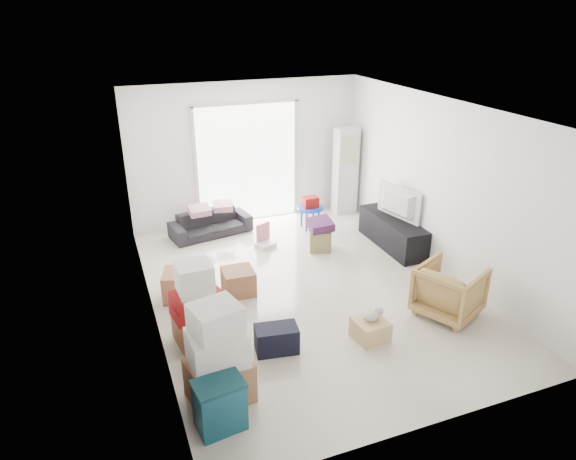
# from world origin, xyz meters

# --- Properties ---
(room_shell) EXTENTS (4.98, 6.48, 3.18)m
(room_shell) POSITION_xyz_m (0.00, 0.00, 1.35)
(room_shell) COLOR beige
(room_shell) RESTS_ON ground
(sliding_door) EXTENTS (2.10, 0.04, 2.33)m
(sliding_door) POSITION_xyz_m (0.00, 2.98, 1.24)
(sliding_door) COLOR white
(sliding_door) RESTS_ON room_shell
(ac_tower) EXTENTS (0.45, 0.30, 1.75)m
(ac_tower) POSITION_xyz_m (1.95, 2.65, 0.88)
(ac_tower) COLOR silver
(ac_tower) RESTS_ON room_shell
(tv_console) EXTENTS (0.48, 1.58, 0.53)m
(tv_console) POSITION_xyz_m (2.00, 0.85, 0.26)
(tv_console) COLOR black
(tv_console) RESTS_ON room_shell
(television) EXTENTS (0.77, 1.08, 0.13)m
(television) POSITION_xyz_m (2.00, 0.85, 0.59)
(television) COLOR black
(television) RESTS_ON tv_console
(sofa) EXTENTS (1.54, 0.70, 0.58)m
(sofa) POSITION_xyz_m (-0.89, 2.50, 0.29)
(sofa) COLOR black
(sofa) RESTS_ON room_shell
(pillow_left) EXTENTS (0.38, 0.31, 0.11)m
(pillow_left) POSITION_xyz_m (-1.09, 2.46, 0.64)
(pillow_left) COLOR #BF8B9E
(pillow_left) RESTS_ON sofa
(pillow_right) EXTENTS (0.39, 0.34, 0.12)m
(pillow_right) POSITION_xyz_m (-0.63, 2.52, 0.64)
(pillow_right) COLOR #BF8B9E
(pillow_right) RESTS_ON sofa
(armchair) EXTENTS (1.00, 1.02, 0.80)m
(armchair) POSITION_xyz_m (1.55, -1.33, 0.40)
(armchair) COLOR tan
(armchair) RESTS_ON room_shell
(storage_bins) EXTENTS (0.53, 0.41, 0.57)m
(storage_bins) POSITION_xyz_m (-1.90, -2.26, 0.29)
(storage_bins) COLOR navy
(storage_bins) RESTS_ON room_shell
(box_stack_a) EXTENTS (0.72, 0.64, 1.18)m
(box_stack_a) POSITION_xyz_m (-1.80, -1.84, 0.53)
(box_stack_a) COLOR brown
(box_stack_a) RESTS_ON room_shell
(box_stack_b) EXTENTS (0.65, 0.61, 1.11)m
(box_stack_b) POSITION_xyz_m (-1.80, -0.74, 0.48)
(box_stack_b) COLOR brown
(box_stack_b) RESTS_ON room_shell
(box_stack_c) EXTENTS (0.69, 0.63, 0.42)m
(box_stack_c) POSITION_xyz_m (-1.77, 0.41, 0.21)
(box_stack_c) COLOR brown
(box_stack_c) RESTS_ON room_shell
(loose_box) EXTENTS (0.47, 0.47, 0.38)m
(loose_box) POSITION_xyz_m (-0.99, 0.25, 0.19)
(loose_box) COLOR brown
(loose_box) RESTS_ON room_shell
(duffel_bag) EXTENTS (0.57, 0.39, 0.34)m
(duffel_bag) POSITION_xyz_m (-0.94, -1.27, 0.17)
(duffel_bag) COLOR black
(duffel_bag) RESTS_ON room_shell
(ottoman) EXTENTS (0.47, 0.47, 0.37)m
(ottoman) POSITION_xyz_m (0.75, 1.18, 0.18)
(ottoman) COLOR #8A8050
(ottoman) RESTS_ON room_shell
(blanket) EXTENTS (0.43, 0.43, 0.14)m
(blanket) POSITION_xyz_m (0.75, 1.18, 0.44)
(blanket) COLOR #552254
(blanket) RESTS_ON ottoman
(kids_table) EXTENTS (0.50, 0.50, 0.63)m
(kids_table) POSITION_xyz_m (0.96, 2.12, 0.45)
(kids_table) COLOR #163CBC
(kids_table) RESTS_ON room_shell
(toy_walker) EXTENTS (0.38, 0.37, 0.41)m
(toy_walker) POSITION_xyz_m (-0.12, 1.66, 0.11)
(toy_walker) COLOR silver
(toy_walker) RESTS_ON room_shell
(wood_crate) EXTENTS (0.44, 0.44, 0.27)m
(wood_crate) POSITION_xyz_m (0.27, -1.46, 0.13)
(wood_crate) COLOR tan
(wood_crate) RESTS_ON room_shell
(plush_bunny) EXTENTS (0.30, 0.16, 0.15)m
(plush_bunny) POSITION_xyz_m (0.30, -1.45, 0.34)
(plush_bunny) COLOR #B2ADA8
(plush_bunny) RESTS_ON wood_crate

